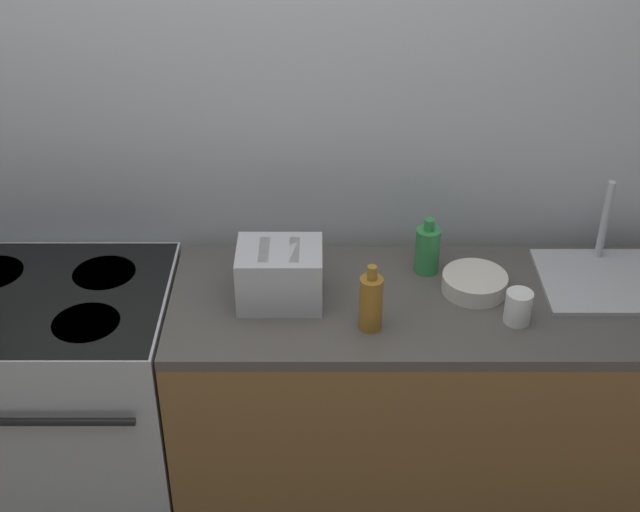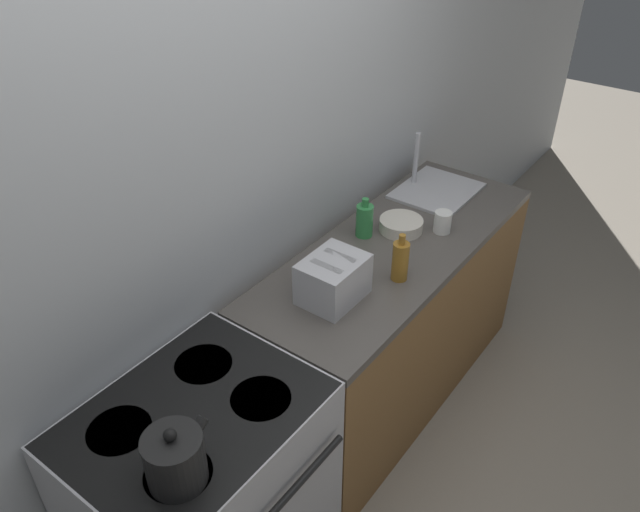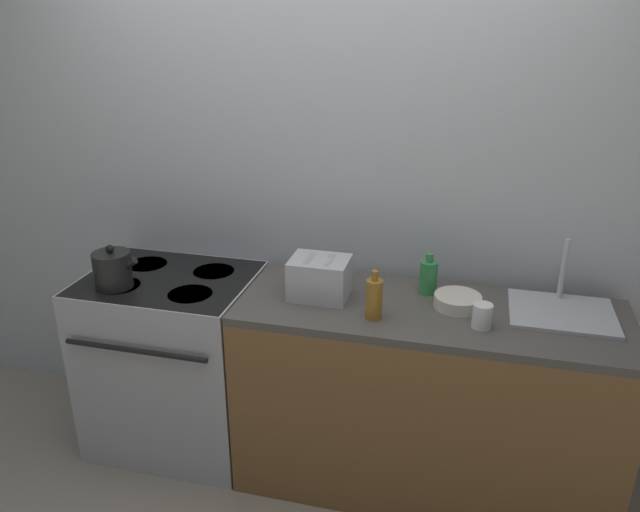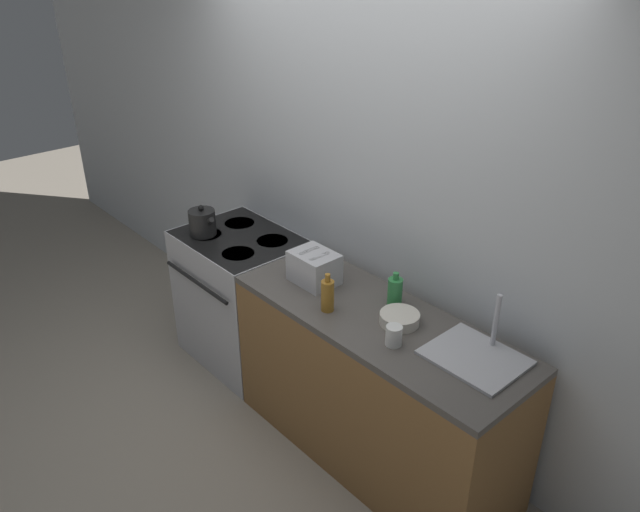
{
  "view_description": "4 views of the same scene",
  "coord_description": "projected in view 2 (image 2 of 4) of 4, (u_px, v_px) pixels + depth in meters",
  "views": [
    {
      "loc": [
        0.22,
        -1.87,
        2.43
      ],
      "look_at": [
        0.22,
        0.37,
        0.99
      ],
      "focal_mm": 50.0,
      "sensor_mm": 36.0,
      "label": 1
    },
    {
      "loc": [
        -1.45,
        -0.8,
        2.38
      ],
      "look_at": [
        0.1,
        0.36,
        1.06
      ],
      "focal_mm": 35.0,
      "sensor_mm": 36.0,
      "label": 2
    },
    {
      "loc": [
        0.7,
        -2.06,
        2.07
      ],
      "look_at": [
        0.08,
        0.36,
        1.05
      ],
      "focal_mm": 35.0,
      "sensor_mm": 36.0,
      "label": 3
    },
    {
      "loc": [
        2.32,
        -1.65,
        2.59
      ],
      "look_at": [
        0.15,
        0.29,
        1.07
      ],
      "focal_mm": 35.0,
      "sensor_mm": 36.0,
      "label": 4
    }
  ],
  "objects": [
    {
      "name": "wall_back",
      "position": [
        236.0,
        186.0,
        2.29
      ],
      "size": [
        8.0,
        0.05,
        2.6
      ],
      "color": "silver",
      "rests_on": "ground_plane"
    },
    {
      "name": "toaster",
      "position": [
        333.0,
        279.0,
        2.36
      ],
      "size": [
        0.25,
        0.2,
        0.17
      ],
      "color": "#BCBCC1",
      "rests_on": "counter_block"
    },
    {
      "name": "bottle_green",
      "position": [
        365.0,
        220.0,
        2.73
      ],
      "size": [
        0.08,
        0.08,
        0.18
      ],
      "color": "#338C47",
      "rests_on": "counter_block"
    },
    {
      "name": "stove",
      "position": [
        206.0,
        498.0,
        2.17
      ],
      "size": [
        0.78,
        0.65,
        0.89
      ],
      "color": "#B7B7BC",
      "rests_on": "ground_plane"
    },
    {
      "name": "sink_tray",
      "position": [
        435.0,
        189.0,
        3.1
      ],
      "size": [
        0.42,
        0.34,
        0.28
      ],
      "color": "#B7B7BC",
      "rests_on": "counter_block"
    },
    {
      "name": "ground_plane",
      "position": [
        373.0,
        496.0,
        2.7
      ],
      "size": [
        12.0,
        12.0,
        0.0
      ],
      "primitive_type": "plane",
      "color": "gray"
    },
    {
      "name": "bottle_amber",
      "position": [
        400.0,
        261.0,
        2.46
      ],
      "size": [
        0.07,
        0.07,
        0.21
      ],
      "color": "#9E6B23",
      "rests_on": "counter_block"
    },
    {
      "name": "kettle",
      "position": [
        175.0,
        459.0,
        1.69
      ],
      "size": [
        0.21,
        0.17,
        0.2
      ],
      "color": "black",
      "rests_on": "stove"
    },
    {
      "name": "bowl",
      "position": [
        401.0,
        225.0,
        2.8
      ],
      "size": [
        0.2,
        0.2,
        0.05
      ],
      "color": "beige",
      "rests_on": "counter_block"
    },
    {
      "name": "counter_block",
      "position": [
        390.0,
        321.0,
        2.97
      ],
      "size": [
        1.62,
        0.59,
        0.89
      ],
      "color": "brown",
      "rests_on": "ground_plane"
    },
    {
      "name": "cup_white",
      "position": [
        443.0,
        222.0,
        2.77
      ],
      "size": [
        0.08,
        0.08,
        0.1
      ],
      "color": "white",
      "rests_on": "counter_block"
    }
  ]
}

